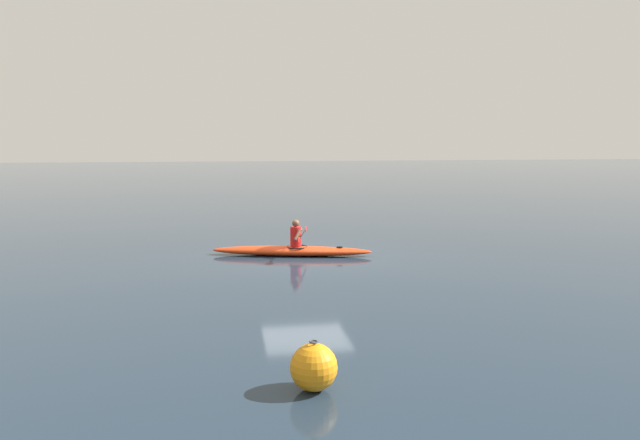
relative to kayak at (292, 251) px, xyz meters
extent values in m
plane|color=#1E2D3D|center=(-0.38, 0.24, -0.14)|extent=(160.00, 160.00, 0.00)
ellipsoid|color=red|center=(0.00, 0.00, 0.00)|extent=(4.78, 1.78, 0.28)
torus|color=black|center=(-0.16, 0.04, 0.12)|extent=(0.75, 0.75, 0.04)
cylinder|color=black|center=(-1.38, 0.33, 0.13)|extent=(0.18, 0.18, 0.02)
cylinder|color=red|center=(-0.12, 0.03, 0.43)|extent=(0.33, 0.33, 0.58)
sphere|color=brown|center=(-0.12, 0.03, 0.83)|extent=(0.21, 0.21, 0.21)
cylinder|color=black|center=(-0.32, 0.08, 0.50)|extent=(0.51, 2.01, 0.03)
ellipsoid|color=red|center=(-0.55, -0.93, 0.50)|extent=(0.13, 0.40, 0.17)
ellipsoid|color=red|center=(-0.08, 1.08, 0.50)|extent=(0.13, 0.40, 0.17)
cylinder|color=brown|center=(-0.26, -0.21, 0.51)|extent=(0.19, 0.30, 0.34)
cylinder|color=brown|center=(-0.14, 0.30, 0.51)|extent=(0.24, 0.26, 0.34)
sphere|color=orange|center=(0.83, 9.58, 0.18)|extent=(0.66, 0.66, 0.66)
torus|color=#333338|center=(0.83, 9.58, 0.54)|extent=(0.12, 0.12, 0.02)
camera|label=1|loc=(2.02, 17.25, 3.26)|focal=33.40mm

